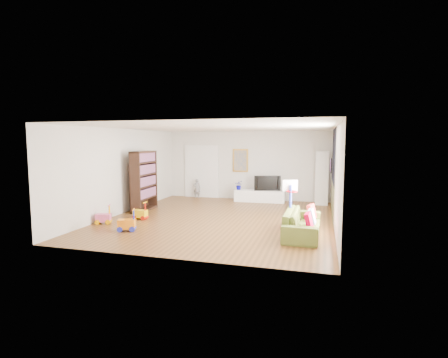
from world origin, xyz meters
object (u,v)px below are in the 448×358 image
(sofa, at_px, (302,223))
(basketball_hoop, at_px, (292,206))
(media_console, at_px, (260,196))
(bookshelf, at_px, (144,181))

(sofa, relative_size, basketball_hoop, 1.58)
(media_console, bearing_deg, sofa, -68.94)
(bookshelf, distance_m, basketball_hoop, 5.25)
(media_console, height_order, sofa, sofa)
(bookshelf, distance_m, sofa, 5.61)
(media_console, xyz_separation_m, sofa, (1.85, -4.47, 0.08))
(bookshelf, relative_size, sofa, 0.95)
(media_console, xyz_separation_m, basketball_hoop, (1.57, -4.25, 0.44))
(media_console, distance_m, sofa, 4.83)
(bookshelf, xyz_separation_m, basketball_hoop, (5.00, -1.55, -0.33))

